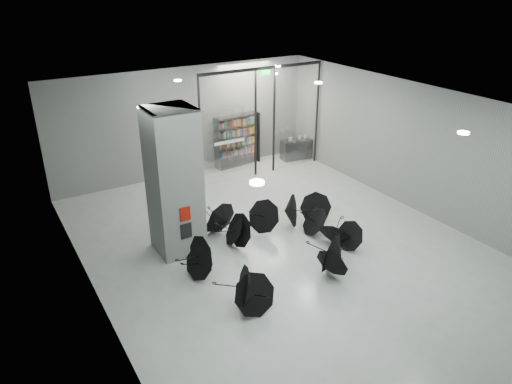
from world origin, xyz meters
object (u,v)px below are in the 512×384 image
column (174,182)px  bookshelf (237,140)px  shop_counter (297,149)px  umbrella_cluster (271,244)px

column → bookshelf: (4.52, 4.75, -0.99)m
column → shop_counter: column is taller
umbrella_cluster → shop_counter: bearing=48.9°
bookshelf → umbrella_cluster: (-2.49, -6.30, -0.71)m
bookshelf → shop_counter: bookshelf is taller
column → umbrella_cluster: bearing=-37.4°
bookshelf → umbrella_cluster: bearing=-117.8°
bookshelf → umbrella_cluster: bookshelf is taller
column → bookshelf: 6.63m
shop_counter → umbrella_cluster: 7.52m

